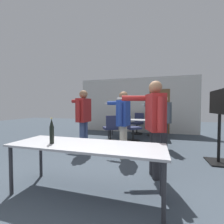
{
  "coord_description": "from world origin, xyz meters",
  "views": [
    {
      "loc": [
        0.91,
        -1.5,
        1.26
      ],
      "look_at": [
        -0.23,
        2.44,
        1.1
      ],
      "focal_mm": 24.0,
      "sensor_mm": 36.0,
      "label": 1
    }
  ],
  "objects_px": {
    "office_chair_far_right": "(131,129)",
    "office_chair_far_left": "(111,129)",
    "person_far_watching": "(123,118)",
    "person_left_plaid": "(154,119)",
    "person_center_tall": "(83,115)",
    "office_chair_mid_tucked": "(155,126)",
    "office_chair_side_rolled": "(138,124)",
    "beer_bottle": "(52,131)",
    "person_near_casual": "(163,117)",
    "tv_screen": "(220,116)"
  },
  "relations": [
    {
      "from": "person_center_tall",
      "to": "office_chair_far_left",
      "type": "xyz_separation_m",
      "value": [
        0.43,
        1.26,
        -0.58
      ]
    },
    {
      "from": "person_left_plaid",
      "to": "beer_bottle",
      "type": "xyz_separation_m",
      "value": [
        -1.4,
        -0.93,
        -0.13
      ]
    },
    {
      "from": "person_near_casual",
      "to": "office_chair_side_rolled",
      "type": "xyz_separation_m",
      "value": [
        -1.01,
        2.17,
        -0.5
      ]
    },
    {
      "from": "person_far_watching",
      "to": "office_chair_mid_tucked",
      "type": "relative_size",
      "value": 1.76
    },
    {
      "from": "person_center_tall",
      "to": "person_left_plaid",
      "type": "bearing_deg",
      "value": -114.13
    },
    {
      "from": "person_center_tall",
      "to": "office_chair_mid_tucked",
      "type": "height_order",
      "value": "person_center_tall"
    },
    {
      "from": "office_chair_side_rolled",
      "to": "person_near_casual",
      "type": "bearing_deg",
      "value": 133.29
    },
    {
      "from": "office_chair_mid_tucked",
      "to": "office_chair_far_right",
      "type": "relative_size",
      "value": 0.98
    },
    {
      "from": "office_chair_side_rolled",
      "to": "beer_bottle",
      "type": "distance_m",
      "value": 5.14
    },
    {
      "from": "office_chair_side_rolled",
      "to": "office_chair_far_right",
      "type": "xyz_separation_m",
      "value": [
        -0.05,
        -1.57,
        -0.0
      ]
    },
    {
      "from": "tv_screen",
      "to": "person_left_plaid",
      "type": "bearing_deg",
      "value": -52.15
    },
    {
      "from": "person_far_watching",
      "to": "office_chair_side_rolled",
      "type": "height_order",
      "value": "person_far_watching"
    },
    {
      "from": "person_far_watching",
      "to": "person_near_casual",
      "type": "bearing_deg",
      "value": -35.38
    },
    {
      "from": "office_chair_mid_tucked",
      "to": "office_chair_side_rolled",
      "type": "distance_m",
      "value": 0.81
    },
    {
      "from": "beer_bottle",
      "to": "person_far_watching",
      "type": "bearing_deg",
      "value": 69.77
    },
    {
      "from": "person_center_tall",
      "to": "beer_bottle",
      "type": "distance_m",
      "value": 2.05
    },
    {
      "from": "person_far_watching",
      "to": "beer_bottle",
      "type": "distance_m",
      "value": 1.91
    },
    {
      "from": "person_left_plaid",
      "to": "person_center_tall",
      "type": "bearing_deg",
      "value": 42.9
    },
    {
      "from": "person_far_watching",
      "to": "beer_bottle",
      "type": "height_order",
      "value": "person_far_watching"
    },
    {
      "from": "person_near_casual",
      "to": "office_chair_mid_tucked",
      "type": "bearing_deg",
      "value": -9.43
    },
    {
      "from": "tv_screen",
      "to": "person_near_casual",
      "type": "bearing_deg",
      "value": -129.34
    },
    {
      "from": "tv_screen",
      "to": "person_far_watching",
      "type": "bearing_deg",
      "value": -84.3
    },
    {
      "from": "tv_screen",
      "to": "office_chair_side_rolled",
      "type": "distance_m",
      "value": 3.79
    },
    {
      "from": "person_left_plaid",
      "to": "tv_screen",
      "type": "bearing_deg",
      "value": -70.47
    },
    {
      "from": "office_chair_far_right",
      "to": "office_chair_far_left",
      "type": "relative_size",
      "value": 1.01
    },
    {
      "from": "person_center_tall",
      "to": "person_left_plaid",
      "type": "height_order",
      "value": "same"
    },
    {
      "from": "office_chair_far_right",
      "to": "person_center_tall",
      "type": "bearing_deg",
      "value": -76.45
    },
    {
      "from": "person_far_watching",
      "to": "office_chair_mid_tucked",
      "type": "height_order",
      "value": "person_far_watching"
    },
    {
      "from": "person_far_watching",
      "to": "person_near_casual",
      "type": "distance_m",
      "value": 1.51
    },
    {
      "from": "office_chair_mid_tucked",
      "to": "office_chair_side_rolled",
      "type": "xyz_separation_m",
      "value": [
        -0.76,
        0.27,
        0.02
      ]
    },
    {
      "from": "person_left_plaid",
      "to": "office_chair_far_left",
      "type": "height_order",
      "value": "person_left_plaid"
    },
    {
      "from": "person_far_watching",
      "to": "office_chair_far_right",
      "type": "height_order",
      "value": "person_far_watching"
    },
    {
      "from": "office_chair_mid_tucked",
      "to": "person_left_plaid",
      "type": "bearing_deg",
      "value": -141.37
    },
    {
      "from": "tv_screen",
      "to": "person_near_casual",
      "type": "distance_m",
      "value": 1.45
    },
    {
      "from": "office_chair_mid_tucked",
      "to": "office_chair_far_right",
      "type": "distance_m",
      "value": 1.53
    },
    {
      "from": "office_chair_mid_tucked",
      "to": "beer_bottle",
      "type": "distance_m",
      "value": 5.04
    },
    {
      "from": "person_far_watching",
      "to": "office_chair_far_right",
      "type": "relative_size",
      "value": 1.72
    },
    {
      "from": "office_chair_mid_tucked",
      "to": "person_far_watching",
      "type": "bearing_deg",
      "value": -155.22
    },
    {
      "from": "person_far_watching",
      "to": "office_chair_far_left",
      "type": "height_order",
      "value": "person_far_watching"
    },
    {
      "from": "office_chair_mid_tucked",
      "to": "beer_bottle",
      "type": "height_order",
      "value": "beer_bottle"
    },
    {
      "from": "person_far_watching",
      "to": "office_chair_side_rolled",
      "type": "bearing_deg",
      "value": 6.34
    },
    {
      "from": "office_chair_far_right",
      "to": "office_chair_side_rolled",
      "type": "bearing_deg",
      "value": 137.73
    },
    {
      "from": "person_center_tall",
      "to": "office_chair_side_rolled",
      "type": "distance_m",
      "value": 3.36
    },
    {
      "from": "person_center_tall",
      "to": "office_chair_mid_tucked",
      "type": "xyz_separation_m",
      "value": [
        1.92,
        2.83,
        -0.6
      ]
    },
    {
      "from": "office_chair_side_rolled",
      "to": "beer_bottle",
      "type": "relative_size",
      "value": 2.58
    },
    {
      "from": "tv_screen",
      "to": "person_left_plaid",
      "type": "xyz_separation_m",
      "value": [
        -1.38,
        -1.07,
        -0.01
      ]
    },
    {
      "from": "person_far_watching",
      "to": "beer_bottle",
      "type": "bearing_deg",
      "value": 165.93
    },
    {
      "from": "person_left_plaid",
      "to": "office_chair_far_left",
      "type": "distance_m",
      "value": 2.81
    },
    {
      "from": "person_near_casual",
      "to": "office_chair_far_right",
      "type": "xyz_separation_m",
      "value": [
        -1.06,
        0.6,
        -0.5
      ]
    },
    {
      "from": "office_chair_far_right",
      "to": "beer_bottle",
      "type": "distance_m",
      "value": 3.59
    }
  ]
}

